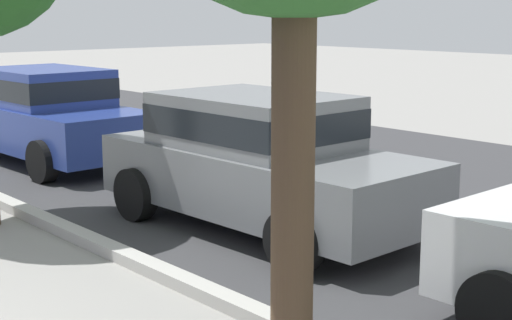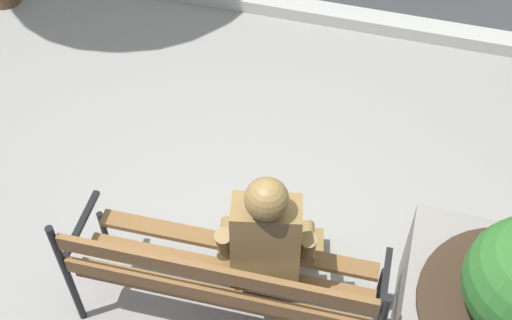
% 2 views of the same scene
% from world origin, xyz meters
% --- Properties ---
extents(street_surface, '(60.00, 9.00, 0.01)m').
position_xyz_m(street_surface, '(0.00, 7.50, 0.00)').
color(street_surface, '#38383A').
rests_on(street_surface, ground).
extents(curb_stone, '(60.00, 0.20, 0.12)m').
position_xyz_m(curb_stone, '(0.00, 2.90, 0.06)').
color(curb_stone, '#B2AFA8').
rests_on(curb_stone, ground).
extents(parked_car_blue, '(4.15, 2.02, 1.56)m').
position_xyz_m(parked_car_blue, '(-5.90, 4.74, 0.84)').
color(parked_car_blue, navy).
rests_on(parked_car_blue, ground).
extents(parked_car_grey, '(4.15, 2.02, 1.56)m').
position_xyz_m(parked_car_grey, '(-0.58, 4.74, 0.84)').
color(parked_car_grey, slate).
rests_on(parked_car_grey, ground).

